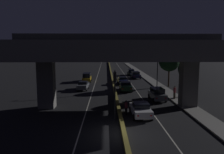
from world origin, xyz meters
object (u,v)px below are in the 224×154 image
object	(u,v)px
car_dark_green_sixth	(131,72)
car_dark_green_third	(126,86)
street_lamp	(156,60)
car_dark_blue_fourth	(122,80)
car_grey_lead_oncoming	(83,85)
motorcycle_black_filtering_near	(126,108)
car_taxi_yellow_second_oncoming	(87,77)
car_white_lead	(141,109)
car_dark_blue_fifth	(135,75)
pedestrian_on_sidewalk	(175,92)
traffic_light_left_of_median	(115,86)
car_grey_second	(157,94)

from	to	relation	value
car_dark_green_sixth	car_dark_green_third	bearing A→B (deg)	172.49
street_lamp	car_dark_blue_fourth	bearing A→B (deg)	139.62
car_grey_lead_oncoming	motorcycle_black_filtering_near	size ratio (longest dim) A/B	2.13
car_dark_green_third	car_taxi_yellow_second_oncoming	bearing A→B (deg)	35.57
car_white_lead	car_dark_blue_fifth	bearing A→B (deg)	-8.58
street_lamp	car_dark_blue_fifth	world-z (taller)	street_lamp
car_dark_green_third	pedestrian_on_sidewalk	distance (m)	9.27
traffic_light_left_of_median	car_dark_blue_fifth	xyz separation A→B (m)	(6.33, 31.37, -2.57)
street_lamp	car_taxi_yellow_second_oncoming	size ratio (longest dim) A/B	1.88
car_dark_blue_fourth	car_grey_lead_oncoming	xyz separation A→B (m)	(-7.34, -6.16, -0.01)
street_lamp	car_taxi_yellow_second_oncoming	world-z (taller)	street_lamp
traffic_light_left_of_median	car_dark_blue_fourth	distance (m)	23.06
traffic_light_left_of_median	pedestrian_on_sidewalk	bearing A→B (deg)	44.48
car_taxi_yellow_second_oncoming	car_dark_green_third	bearing A→B (deg)	33.98
street_lamp	car_dark_green_third	bearing A→B (deg)	-157.08
car_dark_green_sixth	motorcycle_black_filtering_near	size ratio (longest dim) A/B	2.06
street_lamp	car_grey_lead_oncoming	xyz separation A→B (m)	(-13.14, -1.22, -4.33)
pedestrian_on_sidewalk	car_dark_blue_fourth	bearing A→B (deg)	114.27
car_dark_blue_fifth	car_grey_lead_oncoming	xyz separation A→B (m)	(-11.24, -14.75, -0.13)
car_dark_blue_fifth	street_lamp	bearing A→B (deg)	-174.13
traffic_light_left_of_median	car_grey_second	bearing A→B (deg)	53.18
car_white_lead	car_grey_lead_oncoming	bearing A→B (deg)	24.35
car_dark_green_third	motorcycle_black_filtering_near	world-z (taller)	car_dark_green_third
car_grey_lead_oncoming	street_lamp	bearing A→B (deg)	98.16
car_white_lead	car_dark_blue_fourth	bearing A→B (deg)	-0.98
car_dark_blue_fourth	car_dark_green_third	bearing A→B (deg)	178.17
street_lamp	car_dark_green_third	distance (m)	7.56
motorcycle_black_filtering_near	pedestrian_on_sidewalk	bearing A→B (deg)	-46.36
traffic_light_left_of_median	car_taxi_yellow_second_oncoming	distance (m)	26.93
car_white_lead	car_taxi_yellow_second_oncoming	size ratio (longest dim) A/B	0.91
street_lamp	car_grey_second	xyz separation A→B (m)	(-1.95, -9.46, -4.18)
car_white_lead	pedestrian_on_sidewalk	bearing A→B (deg)	-40.26
car_dark_green_sixth	car_grey_lead_oncoming	xyz separation A→B (m)	(-10.83, -20.82, -0.15)
traffic_light_left_of_median	car_dark_green_third	distance (m)	15.83
traffic_light_left_of_median	car_taxi_yellow_second_oncoming	size ratio (longest dim) A/B	1.09
street_lamp	car_dark_blue_fourth	size ratio (longest dim) A/B	1.96
street_lamp	car_white_lead	world-z (taller)	street_lamp
car_grey_second	car_taxi_yellow_second_oncoming	world-z (taller)	car_taxi_yellow_second_oncoming
car_dark_blue_fourth	car_dark_blue_fifth	bearing A→B (deg)	-26.65
car_taxi_yellow_second_oncoming	car_dark_green_sixth	bearing A→B (deg)	134.49
car_dark_blue_fourth	motorcycle_black_filtering_near	bearing A→B (deg)	174.77
car_dark_green_sixth	pedestrian_on_sidewalk	bearing A→B (deg)	-172.91
motorcycle_black_filtering_near	pedestrian_on_sidewalk	distance (m)	9.87
car_white_lead	car_grey_lead_oncoming	world-z (taller)	car_white_lead
car_dark_green_third	pedestrian_on_sidewalk	size ratio (longest dim) A/B	2.63
car_dark_blue_fifth	car_taxi_yellow_second_oncoming	world-z (taller)	car_taxi_yellow_second_oncoming
car_dark_green_third	car_dark_blue_fourth	distance (m)	7.36
car_grey_second	car_grey_lead_oncoming	world-z (taller)	car_grey_second
traffic_light_left_of_median	car_grey_second	world-z (taller)	traffic_light_left_of_median
car_dark_green_third	car_dark_blue_fifth	xyz separation A→B (m)	(3.85, 15.96, 0.06)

